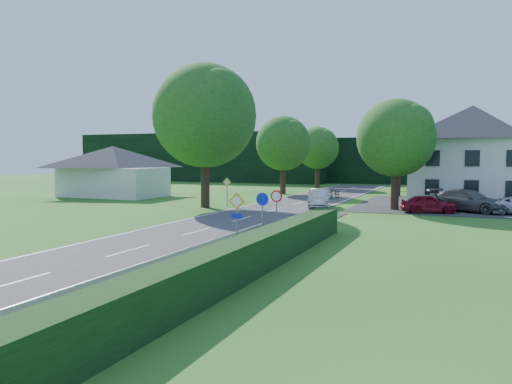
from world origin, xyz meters
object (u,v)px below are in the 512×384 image
at_px(moving_car, 319,198).
at_px(motorcycle, 334,193).
at_px(parked_car_silver_a, 441,193).
at_px(parked_car_grey, 468,201).
at_px(streetlight, 393,153).
at_px(parasol, 417,193).
at_px(parked_car_red, 428,204).

bearing_deg(moving_car, motorcycle, 82.99).
height_order(parked_car_silver_a, parked_car_grey, parked_car_silver_a).
xyz_separation_m(streetlight, moving_car, (-5.36, -2.83, -3.68)).
bearing_deg(parasol, parked_car_silver_a, 53.09).
relative_size(streetlight, moving_car, 1.78).
bearing_deg(parked_car_red, parked_car_silver_a, -17.17).
xyz_separation_m(moving_car, parked_car_grey, (11.05, 1.31, 0.08)).
xyz_separation_m(streetlight, parked_car_grey, (5.69, -1.52, -3.60)).
xyz_separation_m(motorcycle, parked_car_silver_a, (9.71, 0.31, 0.29)).
xyz_separation_m(motorcycle, parasol, (7.86, -2.16, 0.41)).
bearing_deg(parked_car_silver_a, parked_car_red, -170.84).
bearing_deg(parked_car_grey, parasol, 63.32).
bearing_deg(streetlight, parked_car_red, -48.91).
bearing_deg(parked_car_silver_a, parasol, 154.84).
xyz_separation_m(streetlight, motorcycle, (-6.26, 5.75, -3.87)).
distance_m(motorcycle, parked_car_silver_a, 9.72).
relative_size(streetlight, motorcycle, 3.80).
relative_size(parked_car_red, parasol, 1.81).
distance_m(streetlight, parked_car_red, 5.94).
relative_size(moving_car, parasol, 2.10).
relative_size(motorcycle, parasol, 0.98).
bearing_deg(parked_car_grey, parked_car_red, 150.63).
xyz_separation_m(streetlight, parked_car_silver_a, (3.45, 6.05, -3.58)).
bearing_deg(parked_car_grey, motorcycle, 83.32).
xyz_separation_m(streetlight, parasol, (1.60, 3.59, -3.46)).
distance_m(moving_car, parked_car_red, 8.41).
height_order(streetlight, parked_car_silver_a, streetlight).
bearing_deg(parked_car_grey, moving_car, 121.38).
distance_m(parked_car_silver_a, parasol, 3.09).
height_order(streetlight, moving_car, streetlight).
xyz_separation_m(parked_car_red, parked_car_grey, (2.67, 1.94, 0.16)).
relative_size(moving_car, parked_car_red, 1.16).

